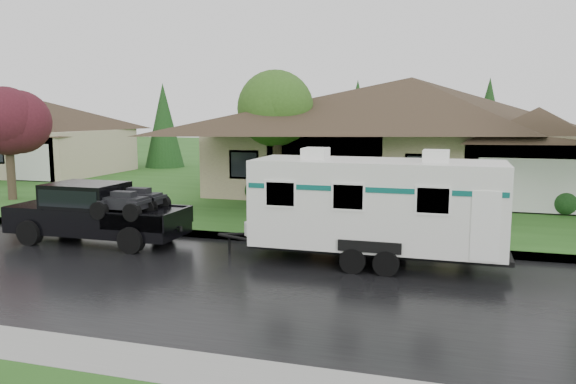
% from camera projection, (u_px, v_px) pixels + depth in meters
% --- Properties ---
extents(ground, '(140.00, 140.00, 0.00)m').
position_uv_depth(ground, '(291.00, 262.00, 15.29)').
color(ground, '#27551A').
rests_on(ground, ground).
extents(road, '(140.00, 8.00, 0.01)m').
position_uv_depth(road, '(268.00, 283.00, 13.39)').
color(road, black).
rests_on(road, ground).
extents(curb, '(140.00, 0.50, 0.15)m').
position_uv_depth(curb, '(312.00, 242.00, 17.41)').
color(curb, gray).
rests_on(curb, ground).
extents(lawn, '(140.00, 26.00, 0.15)m').
position_uv_depth(lawn, '(371.00, 189.00, 29.51)').
color(lawn, '#27551A').
rests_on(lawn, ground).
extents(house_main, '(19.44, 10.80, 6.90)m').
position_uv_depth(house_main, '(416.00, 122.00, 27.26)').
color(house_main, gray).
rests_on(house_main, lawn).
extents(house_far, '(10.80, 8.64, 5.80)m').
position_uv_depth(house_far, '(36.00, 129.00, 36.10)').
color(house_far, tan).
rests_on(house_far, lawn).
extents(tree_left_green, '(3.48, 3.48, 5.76)m').
position_uv_depth(tree_left_green, '(277.00, 110.00, 24.06)').
color(tree_left_green, '#382B1E').
rests_on(tree_left_green, lawn).
extents(tree_red, '(3.02, 3.02, 5.00)m').
position_uv_depth(tree_red, '(8.00, 122.00, 24.93)').
color(tree_red, '#382B1E').
rests_on(tree_red, lawn).
extents(shrub_row, '(13.60, 1.00, 1.00)m').
position_uv_depth(shrub_row, '(400.00, 195.00, 23.45)').
color(shrub_row, '#143814').
rests_on(shrub_row, lawn).
extents(pickup_truck, '(5.61, 2.13, 1.87)m').
position_uv_depth(pickup_truck, '(94.00, 211.00, 17.53)').
color(pickup_truck, black).
rests_on(pickup_truck, ground).
extents(travel_trailer, '(6.91, 2.43, 3.10)m').
position_uv_depth(travel_trailer, '(376.00, 204.00, 14.94)').
color(travel_trailer, silver).
rests_on(travel_trailer, ground).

